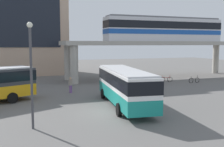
% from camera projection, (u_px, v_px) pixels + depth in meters
% --- Properties ---
extents(ground_plane, '(120.00, 120.00, 0.00)m').
position_uv_depth(ground_plane, '(80.00, 92.00, 30.59)').
color(ground_plane, '#605E5B').
extents(elevated_platform, '(29.84, 6.12, 5.79)m').
position_uv_depth(elevated_platform, '(156.00, 47.00, 42.67)').
color(elevated_platform, '#ADA89E').
rests_on(elevated_platform, ground_plane).
extents(train, '(19.80, 2.96, 3.84)m').
position_uv_depth(train, '(165.00, 29.00, 42.84)').
color(train, silver).
rests_on(train, elevated_platform).
extents(bus_main, '(3.94, 11.28, 3.22)m').
position_uv_depth(bus_main, '(124.00, 84.00, 23.24)').
color(bus_main, teal).
rests_on(bus_main, ground_plane).
extents(bicycle_silver, '(1.79, 0.17, 1.04)m').
position_uv_depth(bicycle_silver, '(148.00, 81.00, 36.61)').
color(bicycle_silver, black).
rests_on(bicycle_silver, ground_plane).
extents(bicycle_black, '(1.79, 0.13, 1.04)m').
position_uv_depth(bicycle_black, '(194.00, 80.00, 37.41)').
color(bicycle_black, black).
rests_on(bicycle_black, ground_plane).
extents(bicycle_red, '(1.74, 0.55, 1.04)m').
position_uv_depth(bicycle_red, '(166.00, 79.00, 38.33)').
color(bicycle_red, black).
rests_on(bicycle_red, ground_plane).
extents(bicycle_orange, '(1.79, 0.15, 1.04)m').
position_uv_depth(bicycle_orange, '(130.00, 80.00, 37.30)').
color(bicycle_orange, black).
rests_on(bicycle_orange, ground_plane).
extents(bicycle_brown, '(1.78, 0.29, 1.04)m').
position_uv_depth(bicycle_brown, '(119.00, 83.00, 34.89)').
color(bicycle_brown, black).
rests_on(bicycle_brown, ground_plane).
extents(pedestrian_walking_across, '(0.46, 0.47, 1.74)m').
position_uv_depth(pedestrian_walking_across, '(71.00, 85.00, 29.72)').
color(pedestrian_walking_across, '#724C8C').
rests_on(pedestrian_walking_across, ground_plane).
extents(lamp_post, '(0.36, 0.36, 6.74)m').
position_uv_depth(lamp_post, '(31.00, 67.00, 16.78)').
color(lamp_post, '#3F3F44').
rests_on(lamp_post, ground_plane).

